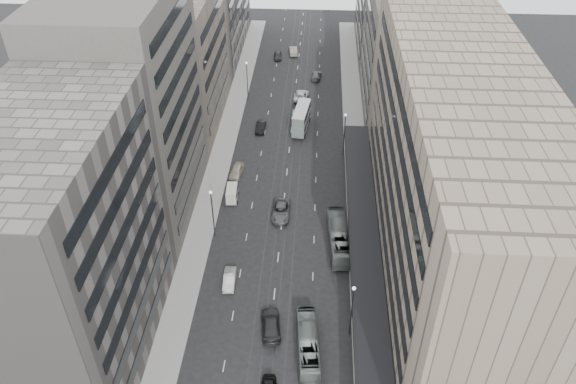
% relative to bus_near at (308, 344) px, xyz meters
% --- Properties ---
extents(ground, '(220.00, 220.00, 0.00)m').
position_rel_bus_near_xyz_m(ground, '(-4.67, 7.88, -1.39)').
color(ground, black).
rests_on(ground, ground).
extents(sidewalk_right, '(4.00, 125.00, 0.15)m').
position_rel_bus_near_xyz_m(sidewalk_right, '(7.33, 45.38, -1.32)').
color(sidewalk_right, gray).
rests_on(sidewalk_right, ground).
extents(sidewalk_left, '(4.00, 125.00, 0.15)m').
position_rel_bus_near_xyz_m(sidewalk_left, '(-16.67, 45.38, -1.32)').
color(sidewalk_left, gray).
rests_on(sidewalk_left, ground).
extents(department_store, '(19.20, 60.00, 30.00)m').
position_rel_bus_near_xyz_m(department_store, '(16.79, 15.88, 13.56)').
color(department_store, gray).
rests_on(department_store, ground).
extents(building_right_mid, '(15.00, 28.00, 24.00)m').
position_rel_bus_near_xyz_m(building_right_mid, '(16.83, 59.88, 10.61)').
color(building_right_mid, '#4F4A44').
rests_on(building_right_mid, ground).
extents(building_left_a, '(15.00, 28.00, 30.00)m').
position_rel_bus_near_xyz_m(building_left_a, '(-26.17, -0.12, 13.61)').
color(building_left_a, slate).
rests_on(building_left_a, ground).
extents(building_left_b, '(15.00, 26.00, 34.00)m').
position_rel_bus_near_xyz_m(building_left_b, '(-26.17, 26.88, 15.61)').
color(building_left_b, '#4F4A44').
rests_on(building_left_b, ground).
extents(building_left_c, '(15.00, 28.00, 25.00)m').
position_rel_bus_near_xyz_m(building_left_c, '(-26.17, 53.88, 11.11)').
color(building_left_c, slate).
rests_on(building_left_c, ground).
extents(lamp_right_near, '(0.44, 0.44, 8.32)m').
position_rel_bus_near_xyz_m(lamp_right_near, '(5.03, 2.88, 3.81)').
color(lamp_right_near, '#262628').
rests_on(lamp_right_near, ground).
extents(lamp_right_far, '(0.44, 0.44, 8.32)m').
position_rel_bus_near_xyz_m(lamp_right_far, '(5.03, 42.88, 3.81)').
color(lamp_right_far, '#262628').
rests_on(lamp_right_far, ground).
extents(lamp_left_near, '(0.44, 0.44, 8.32)m').
position_rel_bus_near_xyz_m(lamp_left_near, '(-14.37, 19.88, 3.81)').
color(lamp_left_near, '#262628').
rests_on(lamp_left_near, ground).
extents(lamp_left_far, '(0.44, 0.44, 8.32)m').
position_rel_bus_near_xyz_m(lamp_left_far, '(-14.37, 62.88, 3.81)').
color(lamp_left_far, '#262628').
rests_on(lamp_left_far, ground).
extents(bus_near, '(3.18, 10.14, 2.78)m').
position_rel_bus_near_xyz_m(bus_near, '(0.00, 0.00, 0.00)').
color(bus_near, slate).
rests_on(bus_near, ground).
extents(bus_far, '(3.56, 11.53, 3.16)m').
position_rel_bus_near_xyz_m(bus_far, '(3.83, 18.83, 0.19)').
color(bus_far, gray).
rests_on(bus_far, ground).
extents(double_decker, '(3.40, 8.49, 4.52)m').
position_rel_bus_near_xyz_m(double_decker, '(-2.79, 51.25, 1.05)').
color(double_decker, gray).
rests_on(double_decker, ground).
extents(panel_van, '(1.96, 3.74, 2.31)m').
position_rel_bus_near_xyz_m(panel_van, '(-12.98, 28.67, -0.12)').
color(panel_van, silver).
rests_on(panel_van, ground).
extents(sedan_1, '(1.71, 4.46, 1.45)m').
position_rel_bus_near_xyz_m(sedan_1, '(-10.83, 10.48, -0.67)').
color(sedan_1, beige).
rests_on(sedan_1, ground).
extents(sedan_2, '(2.71, 5.87, 1.63)m').
position_rel_bus_near_xyz_m(sedan_2, '(-4.92, 25.27, -0.57)').
color(sedan_2, '#525254').
rests_on(sedan_2, ground).
extents(sedan_3, '(3.12, 6.07, 1.68)m').
position_rel_bus_near_xyz_m(sedan_3, '(-4.65, 3.10, -0.55)').
color(sedan_3, '#242426').
rests_on(sedan_3, ground).
extents(sedan_4, '(2.48, 4.94, 1.61)m').
position_rel_bus_near_xyz_m(sedan_4, '(-13.17, 35.49, -0.58)').
color(sedan_4, '#B3A894').
rests_on(sedan_4, ground).
extents(sedan_5, '(1.71, 4.72, 1.55)m').
position_rel_bus_near_xyz_m(sedan_5, '(-10.45, 50.42, -0.62)').
color(sedan_5, black).
rests_on(sedan_5, ground).
extents(sedan_6, '(3.34, 5.99, 1.59)m').
position_rel_bus_near_xyz_m(sedan_6, '(-3.25, 63.55, -0.60)').
color(sedan_6, silver).
rests_on(sedan_6, ground).
extents(sedan_7, '(2.34, 4.99, 1.41)m').
position_rel_bus_near_xyz_m(sedan_7, '(-0.31, 73.54, -0.69)').
color(sedan_7, '#545457').
rests_on(sedan_7, ground).
extents(sedan_8, '(2.06, 4.53, 1.51)m').
position_rel_bus_near_xyz_m(sedan_8, '(-9.60, 83.56, -0.64)').
color(sedan_8, '#2A2A2D').
rests_on(sedan_8, ground).
extents(sedan_9, '(2.21, 5.16, 1.65)m').
position_rel_bus_near_xyz_m(sedan_9, '(-6.07, 86.49, -0.56)').
color(sedan_9, gray).
rests_on(sedan_9, ground).
extents(pedestrian, '(0.80, 0.78, 1.85)m').
position_rel_bus_near_xyz_m(pedestrian, '(8.03, -3.05, -0.31)').
color(pedestrian, black).
rests_on(pedestrian, sidewalk_right).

